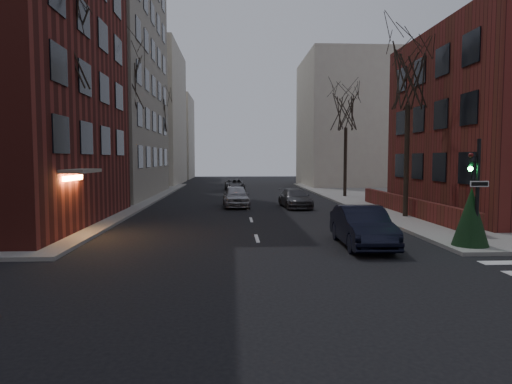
# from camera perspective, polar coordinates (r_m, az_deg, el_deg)

# --- Properties ---
(ground) EXTENTS (160.00, 160.00, 0.00)m
(ground) POSITION_cam_1_polar(r_m,az_deg,el_deg) (8.16, 4.98, -20.64)
(ground) COLOR black
(ground) RESTS_ON ground
(building_left_tan) EXTENTS (18.00, 18.00, 28.00)m
(building_left_tan) POSITION_cam_1_polar(r_m,az_deg,el_deg) (45.55, -24.56, 17.26)
(building_left_tan) COLOR gray
(building_left_tan) RESTS_ON ground
(low_wall_right) EXTENTS (0.35, 16.00, 1.00)m
(low_wall_right) POSITION_cam_1_polar(r_m,az_deg,el_deg) (28.43, 18.39, -1.61)
(low_wall_right) COLOR maroon
(low_wall_right) RESTS_ON sidewalk_far_right
(building_distant_la) EXTENTS (14.00, 16.00, 18.00)m
(building_distant_la) POSITION_cam_1_polar(r_m,az_deg,el_deg) (64.12, -15.74, 9.04)
(building_distant_la) COLOR beige
(building_distant_la) RESTS_ON ground
(building_distant_ra) EXTENTS (14.00, 14.00, 16.00)m
(building_distant_ra) POSITION_cam_1_polar(r_m,az_deg,el_deg) (59.71, 12.76, 8.50)
(building_distant_ra) COLOR beige
(building_distant_ra) RESTS_ON ground
(building_distant_lb) EXTENTS (10.00, 12.00, 14.00)m
(building_distant_lb) POSITION_cam_1_polar(r_m,az_deg,el_deg) (80.31, -11.62, 6.67)
(building_distant_lb) COLOR beige
(building_distant_lb) RESTS_ON ground
(traffic_signal) EXTENTS (0.76, 0.44, 4.00)m
(traffic_signal) POSITION_cam_1_polar(r_m,az_deg,el_deg) (18.70, 25.75, -0.87)
(traffic_signal) COLOR black
(traffic_signal) RESTS_ON sidewalk_far_right
(tree_left_a) EXTENTS (4.18, 4.18, 10.26)m
(tree_left_a) POSITION_cam_1_polar(r_m,az_deg,el_deg) (23.25, -23.38, 16.39)
(tree_left_a) COLOR #2D231C
(tree_left_a) RESTS_ON sidewalk_far_left
(tree_left_b) EXTENTS (4.40, 4.40, 10.80)m
(tree_left_b) POSITION_cam_1_polar(r_m,az_deg,el_deg) (34.66, -16.31, 13.15)
(tree_left_b) COLOR #2D231C
(tree_left_b) RESTS_ON sidewalk_far_left
(tree_left_c) EXTENTS (3.96, 3.96, 9.72)m
(tree_left_c) POSITION_cam_1_polar(r_m,az_deg,el_deg) (48.18, -12.40, 9.59)
(tree_left_c) COLOR #2D231C
(tree_left_c) RESTS_ON sidewalk_far_left
(tree_right_a) EXTENTS (3.96, 3.96, 9.72)m
(tree_right_a) POSITION_cam_1_polar(r_m,az_deg,el_deg) (27.57, 18.53, 13.60)
(tree_right_a) COLOR #2D231C
(tree_right_a) RESTS_ON sidewalk_far_right
(tree_right_b) EXTENTS (3.74, 3.74, 9.18)m
(tree_right_b) POSITION_cam_1_polar(r_m,az_deg,el_deg) (40.76, 11.19, 9.99)
(tree_right_b) COLOR #2D231C
(tree_right_b) RESTS_ON sidewalk_far_right
(streetlamp_near) EXTENTS (0.36, 0.36, 6.28)m
(streetlamp_near) POSITION_cam_1_polar(r_m,az_deg,el_deg) (30.20, -16.76, 5.57)
(streetlamp_near) COLOR black
(streetlamp_near) RESTS_ON sidewalk_far_left
(streetlamp_far) EXTENTS (0.36, 0.36, 6.28)m
(streetlamp_far) POSITION_cam_1_polar(r_m,az_deg,el_deg) (49.86, -11.27, 5.06)
(streetlamp_far) COLOR black
(streetlamp_far) RESTS_ON sidewalk_far_left
(parked_sedan) EXTENTS (1.77, 4.81, 1.57)m
(parked_sedan) POSITION_cam_1_polar(r_m,az_deg,el_deg) (18.25, 13.15, -4.23)
(parked_sedan) COLOR black
(parked_sedan) RESTS_ON ground
(car_lane_silver) EXTENTS (2.02, 4.57, 1.53)m
(car_lane_silver) POSITION_cam_1_polar(r_m,az_deg,el_deg) (32.29, -2.53, -0.53)
(car_lane_silver) COLOR #A2A2A7
(car_lane_silver) RESTS_ON ground
(car_lane_gray) EXTENTS (2.15, 4.59, 1.29)m
(car_lane_gray) POSITION_cam_1_polar(r_m,az_deg,el_deg) (31.88, 4.91, -0.81)
(car_lane_gray) COLOR #3B3B3F
(car_lane_gray) RESTS_ON ground
(car_lane_far) EXTENTS (2.27, 4.52, 1.23)m
(car_lane_far) POSITION_cam_1_polar(r_m,az_deg,el_deg) (48.87, -2.69, 0.90)
(car_lane_far) COLOR #3C3B40
(car_lane_far) RESTS_ON ground
(sandwich_board) EXTENTS (0.39, 0.52, 0.81)m
(sandwich_board) POSITION_cam_1_polar(r_m,az_deg,el_deg) (25.18, 22.00, -2.65)
(sandwich_board) COLOR white
(sandwich_board) RESTS_ON sidewalk_far_right
(evergreen_shrub) EXTENTS (1.57, 1.57, 2.22)m
(evergreen_shrub) POSITION_cam_1_polar(r_m,az_deg,el_deg) (18.96, 25.27, -2.77)
(evergreen_shrub) COLOR black
(evergreen_shrub) RESTS_ON sidewalk_far_right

